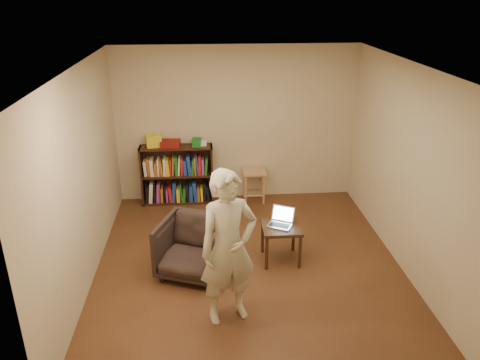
{
  "coord_description": "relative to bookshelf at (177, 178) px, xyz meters",
  "views": [
    {
      "loc": [
        -0.53,
        -5.27,
        3.45
      ],
      "look_at": [
        -0.09,
        0.35,
        1.09
      ],
      "focal_mm": 35.0,
      "sensor_mm": 36.0,
      "label": 1
    }
  ],
  "objects": [
    {
      "name": "wall_right",
      "position": [
        3.01,
        -2.09,
        0.86
      ],
      "size": [
        0.0,
        4.5,
        4.5
      ],
      "primitive_type": "plane",
      "rotation": [
        1.57,
        0.0,
        -1.57
      ],
      "color": "beige",
      "rests_on": "floor"
    },
    {
      "name": "floor",
      "position": [
        1.01,
        -2.09,
        -0.44
      ],
      "size": [
        4.5,
        4.5,
        0.0
      ],
      "primitive_type": "plane",
      "color": "#4D2919",
      "rests_on": "ground"
    },
    {
      "name": "wall_back",
      "position": [
        1.01,
        0.16,
        0.86
      ],
      "size": [
        4.0,
        0.0,
        4.0
      ],
      "primitive_type": "plane",
      "rotation": [
        1.57,
        0.0,
        0.0
      ],
      "color": "beige",
      "rests_on": "floor"
    },
    {
      "name": "bookshelf",
      "position": [
        0.0,
        0.0,
        0.0
      ],
      "size": [
        1.2,
        0.3,
        1.0
      ],
      "color": "black",
      "rests_on": "floor"
    },
    {
      "name": "stool",
      "position": [
        1.3,
        -0.06,
        0.01
      ],
      "size": [
        0.39,
        0.39,
        0.56
      ],
      "color": "tan",
      "rests_on": "floor"
    },
    {
      "name": "person",
      "position": [
        0.69,
        -3.09,
        0.44
      ],
      "size": [
        0.74,
        0.6,
        1.76
      ],
      "primitive_type": "imported",
      "rotation": [
        0.0,
        0.0,
        0.33
      ],
      "color": "beige",
      "rests_on": "floor"
    },
    {
      "name": "box_white",
      "position": [
        0.45,
        -0.0,
        0.6
      ],
      "size": [
        0.11,
        0.11,
        0.08
      ],
      "primitive_type": "cube",
      "rotation": [
        0.0,
        0.0,
        0.12
      ],
      "color": "white",
      "rests_on": "bookshelf"
    },
    {
      "name": "ceiling",
      "position": [
        1.01,
        -2.09,
        2.16
      ],
      "size": [
        4.5,
        4.5,
        0.0
      ],
      "primitive_type": "plane",
      "color": "white",
      "rests_on": "wall_back"
    },
    {
      "name": "armchair",
      "position": [
        0.28,
        -2.18,
        -0.07
      ],
      "size": [
        1.02,
        1.04,
        0.74
      ],
      "primitive_type": "imported",
      "rotation": [
        0.0,
        0.0,
        -0.36
      ],
      "color": "#312521",
      "rests_on": "floor"
    },
    {
      "name": "red_cloth",
      "position": [
        -0.08,
        -0.01,
        0.61
      ],
      "size": [
        0.32,
        0.25,
        0.1
      ],
      "primitive_type": "cube",
      "rotation": [
        0.0,
        0.0,
        -0.08
      ],
      "color": "maroon",
      "rests_on": "bookshelf"
    },
    {
      "name": "side_table",
      "position": [
        1.45,
        -1.97,
        -0.01
      ],
      "size": [
        0.5,
        0.5,
        0.51
      ],
      "color": "black",
      "rests_on": "floor"
    },
    {
      "name": "box_green",
      "position": [
        0.35,
        -0.03,
        0.63
      ],
      "size": [
        0.16,
        0.16,
        0.14
      ],
      "primitive_type": "cube",
      "rotation": [
        0.0,
        0.0,
        -0.12
      ],
      "color": "#1C6A21",
      "rests_on": "bookshelf"
    },
    {
      "name": "wall_left",
      "position": [
        -0.99,
        -2.09,
        0.86
      ],
      "size": [
        0.0,
        4.5,
        4.5
      ],
      "primitive_type": "plane",
      "rotation": [
        1.57,
        0.0,
        1.57
      ],
      "color": "beige",
      "rests_on": "floor"
    },
    {
      "name": "laptop",
      "position": [
        1.46,
        -1.92,
        0.13
      ],
      "size": [
        0.41,
        0.41,
        0.21
      ],
      "rotation": [
        0.0,
        0.0,
        -0.46
      ],
      "color": "silver",
      "rests_on": "side_table"
    },
    {
      "name": "box_yellow",
      "position": [
        -0.35,
        0.01,
        0.66
      ],
      "size": [
        0.27,
        0.22,
        0.2
      ],
      "primitive_type": "cube",
      "rotation": [
        0.0,
        0.0,
        0.18
      ],
      "color": "yellow",
      "rests_on": "bookshelf"
    }
  ]
}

